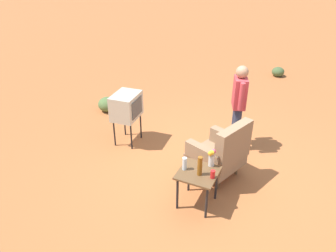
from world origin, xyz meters
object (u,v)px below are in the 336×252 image
at_px(flower_vase, 212,157).
at_px(tv_on_stand, 126,106).
at_px(armchair, 221,152).
at_px(person_standing, 239,103).
at_px(soda_can_red, 213,174).
at_px(bottle_tall_amber, 200,166).
at_px(side_table, 198,177).
at_px(bottle_short_clear, 185,164).

bearing_deg(flower_vase, tv_on_stand, -113.32).
relative_size(armchair, person_standing, 0.65).
relative_size(person_standing, flower_vase, 6.19).
height_order(soda_can_red, bottle_tall_amber, bottle_tall_amber).
relative_size(soda_can_red, bottle_tall_amber, 0.41).
height_order(person_standing, bottle_tall_amber, person_standing).
bearing_deg(soda_can_red, tv_on_stand, -118.21).
relative_size(armchair, tv_on_stand, 1.03).
relative_size(side_table, bottle_tall_amber, 1.96).
distance_m(side_table, tv_on_stand, 2.18).
xyz_separation_m(tv_on_stand, flower_vase, (0.85, 1.98, -0.05)).
xyz_separation_m(soda_can_red, flower_vase, (-0.27, -0.11, 0.09)).
height_order(side_table, flower_vase, flower_vase).
bearing_deg(bottle_short_clear, person_standing, 170.81).
height_order(person_standing, bottle_short_clear, person_standing).
xyz_separation_m(armchair, bottle_short_clear, (0.79, -0.32, 0.19)).
relative_size(tv_on_stand, flower_vase, 3.89).
bearing_deg(tv_on_stand, person_standing, 110.28).
bearing_deg(soda_can_red, armchair, -171.85).
relative_size(armchair, bottle_tall_amber, 3.53).
xyz_separation_m(bottle_tall_amber, flower_vase, (-0.28, 0.08, -0.00)).
relative_size(tv_on_stand, person_standing, 0.63).
height_order(side_table, bottle_tall_amber, bottle_tall_amber).
distance_m(bottle_short_clear, flower_vase, 0.41).
bearing_deg(bottle_tall_amber, tv_on_stand, -120.80).
xyz_separation_m(person_standing, bottle_short_clear, (1.83, -0.30, -0.25)).
relative_size(bottle_short_clear, bottle_tall_amber, 0.67).
bearing_deg(armchair, bottle_short_clear, -21.81).
xyz_separation_m(tv_on_stand, bottle_short_clear, (1.11, 1.66, -0.09)).
bearing_deg(person_standing, flower_vase, 0.93).
bearing_deg(tv_on_stand, armchair, 80.93).
bearing_deg(person_standing, bottle_tall_amber, -1.71).
bearing_deg(bottle_tall_amber, flower_vase, 163.79).
relative_size(side_table, person_standing, 0.36).
bearing_deg(bottle_short_clear, bottle_tall_amber, 84.25).
height_order(tv_on_stand, bottle_tall_amber, tv_on_stand).
height_order(person_standing, flower_vase, person_standing).
distance_m(side_table, flower_vase, 0.35).
relative_size(person_standing, bottle_tall_amber, 5.47).
bearing_deg(soda_can_red, flower_vase, -157.52).
height_order(armchair, bottle_tall_amber, armchair).
bearing_deg(person_standing, armchair, 1.17).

